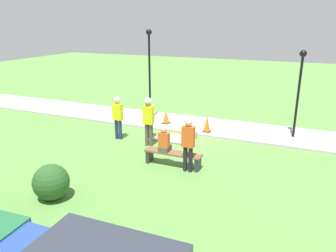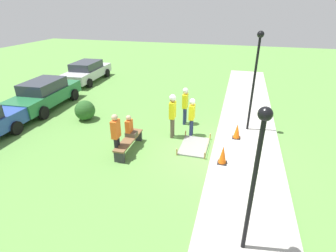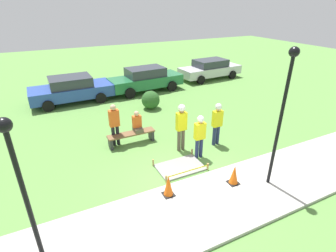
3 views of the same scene
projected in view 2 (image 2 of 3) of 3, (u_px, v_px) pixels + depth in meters
The scene contains 16 objects.
ground_plane at pixel (212, 152), 10.41m from camera, with size 60.00×60.00×0.00m, color #5B8E42.
sidewalk at pixel (246, 155), 10.08m from camera, with size 28.00×2.61×0.10m.
wet_concrete_patch at pixel (194, 146), 10.76m from camera, with size 1.68×1.13×0.28m.
traffic_cone_near_patch at pixel (223, 155), 9.36m from camera, with size 0.34×0.34×0.70m.
traffic_cone_far_patch at pixel (237, 131), 11.13m from camera, with size 0.34×0.34×0.66m.
park_bench at pixel (129, 142), 10.37m from camera, with size 1.98×0.44×0.50m.
person_seated_on_bench at pixel (130, 128), 10.43m from camera, with size 0.36×0.44×0.89m.
worker_supervisor at pixel (192, 114), 11.27m from camera, with size 0.40×0.25×1.74m.
worker_assistant at pixel (185, 103), 12.39m from camera, with size 0.40×0.26×1.82m.
worker_trainee at pixel (172, 112), 11.07m from camera, with size 0.40×0.28×1.96m.
bystander_in_orange_shirt at pixel (116, 134), 9.61m from camera, with size 0.40×0.23×1.79m.
lamppost_near at pixel (256, 69), 10.90m from camera, with size 0.28×0.28×4.29m.
lamppost_far at pixel (257, 163), 5.24m from camera, with size 0.28×0.28×3.56m.
parked_car_silver at pixel (87, 71), 19.55m from camera, with size 4.88×2.21×1.45m.
parked_car_green at pixel (45, 94), 14.51m from camera, with size 4.87×2.18×1.55m.
shrub_rounded_near at pixel (85, 110), 13.09m from camera, with size 1.00×1.00×1.00m.
Camera 2 is at (-9.13, -0.69, 5.36)m, focal length 28.00 mm.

